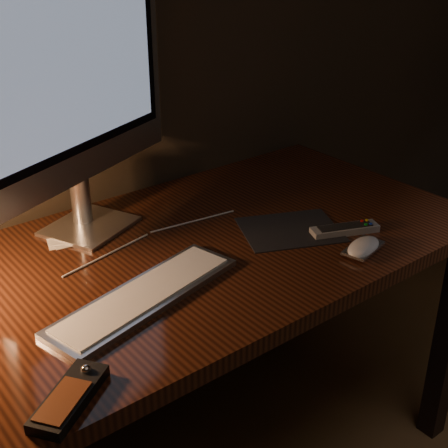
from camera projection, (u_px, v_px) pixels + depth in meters
desk at (152, 290)px, 1.56m from camera, size 1.60×0.75×0.75m
monitor at (75, 77)px, 1.41m from camera, size 0.58×0.28×0.65m
keyboard at (145, 295)px, 1.29m from camera, size 0.47×0.23×0.02m
mousepad at (290, 230)px, 1.57m from camera, size 0.30×0.28×0.00m
mouse at (363, 248)px, 1.47m from camera, size 0.12×0.08×0.02m
media_remote at (69, 397)px, 1.01m from camera, size 0.17×0.15×0.03m
tv_remote at (345, 229)px, 1.56m from camera, size 0.18×0.11×0.02m
papers at (70, 239)px, 1.52m from camera, size 0.12×0.10×0.01m
cable at (154, 239)px, 1.53m from camera, size 0.50×0.01×0.00m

